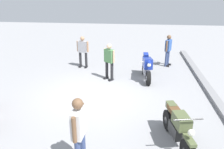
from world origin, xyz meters
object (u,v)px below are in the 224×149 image
object	(u,v)px
motorcycle_olive_vintage	(178,128)
person_in_green_shirt	(109,60)
person_in_blue_shirt	(168,49)
person_in_gray_shirt	(83,50)
person_in_white_shirt	(79,129)
motorcycle_blue_sportbike	(147,67)

from	to	relation	value
motorcycle_olive_vintage	person_in_green_shirt	size ratio (longest dim) A/B	1.17
person_in_blue_shirt	motorcycle_olive_vintage	bearing A→B (deg)	-69.79
motorcycle_olive_vintage	person_in_gray_shirt	bearing A→B (deg)	-157.82
person_in_green_shirt	person_in_white_shirt	xyz separation A→B (m)	(5.37, 0.10, 0.07)
motorcycle_olive_vintage	person_in_blue_shirt	bearing A→B (deg)	164.07
person_in_green_shirt	person_in_white_shirt	size ratio (longest dim) A/B	0.95
motorcycle_blue_sportbike	person_in_green_shirt	bearing A→B (deg)	-86.58
motorcycle_olive_vintage	person_in_gray_shirt	size ratio (longest dim) A/B	1.18
person_in_white_shirt	person_in_blue_shirt	xyz separation A→B (m)	(-7.72, 2.72, -0.06)
person_in_white_shirt	motorcycle_olive_vintage	bearing A→B (deg)	28.79
person_in_white_shirt	motorcycle_blue_sportbike	bearing A→B (deg)	77.16
motorcycle_olive_vintage	person_in_gray_shirt	xyz separation A→B (m)	(-5.82, -3.97, 0.44)
person_in_white_shirt	person_in_blue_shirt	bearing A→B (deg)	73.49
motorcycle_olive_vintage	person_in_green_shirt	world-z (taller)	person_in_green_shirt
person_in_gray_shirt	person_in_green_shirt	distance (m)	2.23
person_in_gray_shirt	person_in_white_shirt	world-z (taller)	person_in_white_shirt
person_in_gray_shirt	person_in_white_shirt	xyz separation A→B (m)	(6.92, 1.69, 0.08)
person_in_gray_shirt	motorcycle_olive_vintage	bearing A→B (deg)	40.95
motorcycle_olive_vintage	person_in_blue_shirt	size ratio (longest dim) A/B	1.17
motorcycle_olive_vintage	person_in_white_shirt	xyz separation A→B (m)	(1.11, -2.27, 0.52)
person_in_green_shirt	person_in_blue_shirt	bearing A→B (deg)	167.17
person_in_gray_shirt	person_in_blue_shirt	size ratio (longest dim) A/B	0.98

